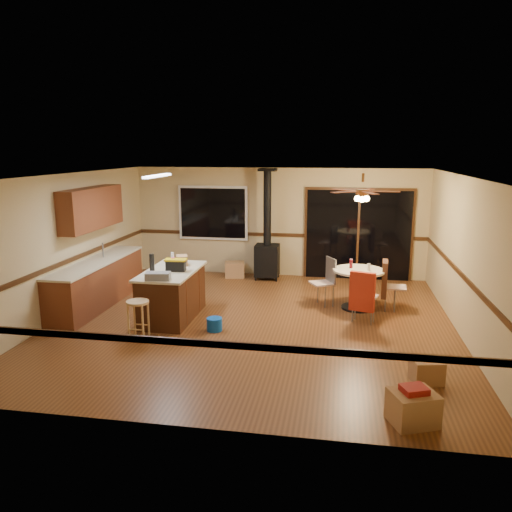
% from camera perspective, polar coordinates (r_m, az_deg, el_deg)
% --- Properties ---
extents(floor, '(7.00, 7.00, 0.00)m').
position_cam_1_polar(floor, '(8.99, -0.32, -7.58)').
color(floor, brown).
rests_on(floor, ground).
extents(ceiling, '(7.00, 7.00, 0.00)m').
position_cam_1_polar(ceiling, '(8.48, -0.34, 9.20)').
color(ceiling, silver).
rests_on(ceiling, ground).
extents(wall_back, '(7.00, 0.00, 7.00)m').
position_cam_1_polar(wall_back, '(12.05, 2.55, 3.86)').
color(wall_back, tan).
rests_on(wall_back, ground).
extents(wall_front, '(7.00, 0.00, 7.00)m').
position_cam_1_polar(wall_front, '(5.35, -6.88, -6.91)').
color(wall_front, tan).
rests_on(wall_front, ground).
extents(wall_left, '(0.00, 7.00, 7.00)m').
position_cam_1_polar(wall_left, '(9.86, -20.80, 1.21)').
color(wall_left, tan).
rests_on(wall_left, ground).
extents(wall_right, '(0.00, 7.00, 7.00)m').
position_cam_1_polar(wall_right, '(8.76, 22.85, -0.26)').
color(wall_right, tan).
rests_on(wall_right, ground).
extents(chair_rail, '(7.00, 7.00, 0.08)m').
position_cam_1_polar(chair_rail, '(8.71, -0.33, -1.38)').
color(chair_rail, '#3B210E').
rests_on(chair_rail, ground).
extents(window, '(1.72, 0.10, 1.32)m').
position_cam_1_polar(window, '(12.28, -4.93, 4.92)').
color(window, black).
rests_on(window, ground).
extents(sliding_door, '(2.52, 0.10, 2.10)m').
position_cam_1_polar(sliding_door, '(11.96, 11.58, 2.35)').
color(sliding_door, black).
rests_on(sliding_door, ground).
extents(lower_cabinets, '(0.60, 3.00, 0.86)m').
position_cam_1_polar(lower_cabinets, '(10.33, -17.62, -3.05)').
color(lower_cabinets, brown).
rests_on(lower_cabinets, ground).
extents(countertop, '(0.64, 3.04, 0.04)m').
position_cam_1_polar(countertop, '(10.22, -17.78, -0.61)').
color(countertop, beige).
rests_on(countertop, lower_cabinets).
extents(upper_cabinets, '(0.35, 2.00, 0.80)m').
position_cam_1_polar(upper_cabinets, '(10.29, -18.26, 5.20)').
color(upper_cabinets, brown).
rests_on(upper_cabinets, ground).
extents(kitchen_island, '(0.88, 1.68, 0.90)m').
position_cam_1_polar(kitchen_island, '(9.22, -9.57, -4.30)').
color(kitchen_island, '#3C1D0F').
rests_on(kitchen_island, ground).
extents(wood_stove, '(0.55, 0.50, 2.52)m').
position_cam_1_polar(wood_stove, '(11.74, 1.28, 0.82)').
color(wood_stove, black).
rests_on(wood_stove, ground).
extents(ceiling_fan, '(0.24, 0.24, 0.55)m').
position_cam_1_polar(ceiling_fan, '(9.49, 12.05, 6.91)').
color(ceiling_fan, brown).
rests_on(ceiling_fan, ceiling).
extents(fluorescent_strip, '(0.10, 1.20, 0.04)m').
position_cam_1_polar(fluorescent_strip, '(9.25, -11.20, 8.97)').
color(fluorescent_strip, white).
rests_on(fluorescent_strip, ceiling).
extents(toolbox_grey, '(0.43, 0.29, 0.13)m').
position_cam_1_polar(toolbox_grey, '(8.47, -11.14, -2.27)').
color(toolbox_grey, slate).
rests_on(toolbox_grey, kitchen_island).
extents(toolbox_black, '(0.35, 0.20, 0.19)m').
position_cam_1_polar(toolbox_black, '(9.01, -9.14, -1.11)').
color(toolbox_black, black).
rests_on(toolbox_black, kitchen_island).
extents(toolbox_yellow_lid, '(0.39, 0.22, 0.03)m').
position_cam_1_polar(toolbox_yellow_lid, '(8.99, -9.17, -0.44)').
color(toolbox_yellow_lid, gold).
rests_on(toolbox_yellow_lid, toolbox_black).
extents(box_on_island, '(0.28, 0.33, 0.18)m').
position_cam_1_polar(box_on_island, '(9.44, -8.46, -0.50)').
color(box_on_island, '#996D44').
rests_on(box_on_island, kitchen_island).
extents(bottle_dark, '(0.11, 0.11, 0.31)m').
position_cam_1_polar(bottle_dark, '(9.09, -11.81, -0.71)').
color(bottle_dark, black).
rests_on(bottle_dark, kitchen_island).
extents(bottle_pink, '(0.10, 0.10, 0.23)m').
position_cam_1_polar(bottle_pink, '(9.10, -9.44, -0.85)').
color(bottle_pink, '#D84C8C').
rests_on(bottle_pink, kitchen_island).
extents(bottle_white, '(0.07, 0.07, 0.17)m').
position_cam_1_polar(bottle_white, '(9.82, -9.54, -0.07)').
color(bottle_white, white).
rests_on(bottle_white, kitchen_island).
extents(bar_stool, '(0.48, 0.48, 0.66)m').
position_cam_1_polar(bar_stool, '(8.31, -13.28, -7.20)').
color(bar_stool, tan).
rests_on(bar_stool, floor).
extents(blue_bucket, '(0.30, 0.30, 0.22)m').
position_cam_1_polar(blue_bucket, '(8.60, -4.77, -7.79)').
color(blue_bucket, '#0C49AB').
rests_on(blue_bucket, floor).
extents(dining_table, '(0.98, 0.98, 0.78)m').
position_cam_1_polar(dining_table, '(9.78, 11.62, -2.92)').
color(dining_table, black).
rests_on(dining_table, ground).
extents(glass_red, '(0.08, 0.08, 0.17)m').
position_cam_1_polar(glass_red, '(9.80, 10.81, -0.86)').
color(glass_red, '#590C14').
rests_on(glass_red, dining_table).
extents(glass_cream, '(0.08, 0.08, 0.14)m').
position_cam_1_polar(glass_cream, '(9.67, 12.77, -1.23)').
color(glass_cream, beige).
rests_on(glass_cream, dining_table).
extents(chair_left, '(0.55, 0.54, 0.51)m').
position_cam_1_polar(chair_left, '(9.91, 8.10, -2.27)').
color(chair_left, tan).
rests_on(chair_left, ground).
extents(chair_near, '(0.54, 0.57, 0.70)m').
position_cam_1_polar(chair_near, '(8.93, 12.09, -3.98)').
color(chair_near, tan).
rests_on(chair_near, ground).
extents(chair_right, '(0.49, 0.46, 0.70)m').
position_cam_1_polar(chair_right, '(9.87, 14.63, -2.57)').
color(chair_right, tan).
rests_on(chair_right, ground).
extents(box_under_window, '(0.53, 0.46, 0.37)m').
position_cam_1_polar(box_under_window, '(12.04, -2.45, -1.55)').
color(box_under_window, '#996D44').
rests_on(box_under_window, floor).
extents(box_corner_a, '(0.61, 0.57, 0.37)m').
position_cam_1_polar(box_corner_a, '(6.12, 17.50, -16.22)').
color(box_corner_a, '#996D44').
rests_on(box_corner_a, floor).
extents(box_corner_b, '(0.45, 0.41, 0.31)m').
position_cam_1_polar(box_corner_b, '(7.15, 18.91, -12.31)').
color(box_corner_b, '#996D44').
rests_on(box_corner_b, floor).
extents(box_small_red, '(0.34, 0.31, 0.07)m').
position_cam_1_polar(box_small_red, '(6.02, 17.64, -14.34)').
color(box_small_red, maroon).
rests_on(box_small_red, box_corner_a).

